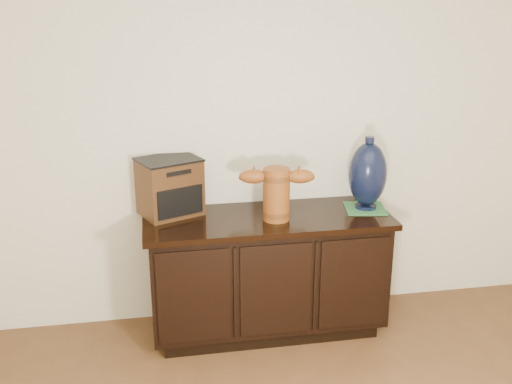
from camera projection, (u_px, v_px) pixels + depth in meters
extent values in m
plane|color=white|center=(259.00, 116.00, 3.62)|extent=(4.50, 0.00, 4.50)
cube|color=black|center=(267.00, 322.00, 3.76)|extent=(1.29, 0.45, 0.08)
cube|color=black|center=(267.00, 270.00, 3.65)|extent=(1.40, 0.50, 0.64)
cube|color=black|center=(267.00, 219.00, 3.54)|extent=(1.46, 0.56, 0.03)
cube|color=black|center=(194.00, 297.00, 3.33)|extent=(0.41, 0.01, 0.56)
cube|color=black|center=(276.00, 290.00, 3.41)|extent=(0.41, 0.01, 0.56)
cube|color=black|center=(354.00, 283.00, 3.49)|extent=(0.41, 0.01, 0.56)
cylinder|color=#934F1A|center=(276.00, 194.00, 3.44)|extent=(0.18, 0.18, 0.31)
cylinder|color=#391B0B|center=(276.00, 213.00, 3.47)|extent=(0.18, 0.18, 0.03)
cylinder|color=#391B0B|center=(277.00, 177.00, 3.40)|extent=(0.18, 0.18, 0.03)
ellipsoid|color=#934F1A|center=(253.00, 177.00, 3.40)|extent=(0.17, 0.10, 0.08)
ellipsoid|color=#934F1A|center=(300.00, 176.00, 3.41)|extent=(0.17, 0.10, 0.08)
cube|color=#422610|center=(170.00, 187.00, 3.52)|extent=(0.41, 0.37, 0.33)
cube|color=black|center=(180.00, 202.00, 3.43)|extent=(0.26, 0.12, 0.17)
cube|color=black|center=(168.00, 159.00, 3.47)|extent=(0.42, 0.39, 0.01)
cube|color=#33713B|center=(365.00, 208.00, 3.65)|extent=(0.28, 0.28, 0.01)
cylinder|color=black|center=(366.00, 206.00, 3.65)|extent=(0.13, 0.13, 0.02)
ellipsoid|color=black|center=(368.00, 174.00, 3.59)|extent=(0.27, 0.27, 0.39)
cylinder|color=black|center=(370.00, 140.00, 3.52)|extent=(0.05, 0.05, 0.04)
cylinder|color=#500D0E|center=(268.00, 196.00, 3.66)|extent=(0.06, 0.06, 0.15)
cylinder|color=silver|center=(268.00, 182.00, 3.63)|extent=(0.06, 0.06, 0.02)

